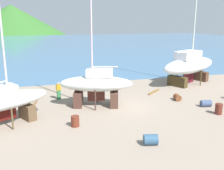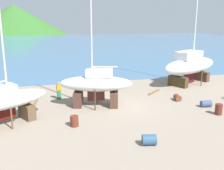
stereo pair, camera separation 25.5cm
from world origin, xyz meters
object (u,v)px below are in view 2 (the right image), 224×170
(sailboat_small_center, at_px, (96,84))
(barrel_blue_faded, at_px, (206,104))
(barrel_rust_near, at_px, (149,140))
(barrel_tipped_right, at_px, (219,109))
(sailboat_large_starboard, at_px, (3,101))
(sailboat_mid_port, at_px, (190,65))
(barrel_rust_mid, at_px, (74,121))
(barrel_tipped_center, at_px, (177,98))
(worker, at_px, (59,90))

(sailboat_small_center, distance_m, barrel_blue_faded, 9.99)
(barrel_rust_near, relative_size, barrel_tipped_right, 0.97)
(sailboat_small_center, relative_size, sailboat_large_starboard, 1.04)
(sailboat_mid_port, relative_size, barrel_rust_mid, 19.54)
(sailboat_large_starboard, bearing_deg, sailboat_small_center, -11.32)
(sailboat_large_starboard, xyz_separation_m, barrel_blue_faded, (16.89, -0.08, -1.53))
(sailboat_mid_port, relative_size, sailboat_large_starboard, 1.34)
(barrel_rust_near, relative_size, barrel_tipped_center, 1.11)
(barrel_tipped_right, bearing_deg, barrel_tipped_center, 108.66)
(barrel_rust_near, xyz_separation_m, barrel_tipped_right, (7.58, 3.63, 0.11))
(sailboat_small_center, xyz_separation_m, barrel_blue_faded, (9.46, -2.67, -1.73))
(sailboat_large_starboard, height_order, worker, sailboat_large_starboard)
(sailboat_mid_port, xyz_separation_m, barrel_blue_faded, (-3.08, -8.29, -1.96))
(barrel_tipped_center, height_order, barrel_tipped_right, barrel_tipped_right)
(barrel_blue_faded, xyz_separation_m, barrel_rust_near, (-7.70, -5.60, 0.05))
(sailboat_mid_port, bearing_deg, sailboat_small_center, 177.24)
(barrel_rust_mid, height_order, barrel_tipped_center, barrel_rust_mid)
(sailboat_large_starboard, xyz_separation_m, barrel_tipped_right, (16.77, -2.05, -1.37))
(worker, bearing_deg, barrel_rust_mid, 169.28)
(barrel_rust_near, bearing_deg, barrel_tipped_center, 52.34)
(barrel_blue_faded, xyz_separation_m, barrel_tipped_center, (-1.58, 2.34, 0.00))
(sailboat_small_center, relative_size, worker, 7.08)
(barrel_tipped_center, distance_m, barrel_tipped_right, 4.55)
(sailboat_large_starboard, distance_m, worker, 7.06)
(sailboat_large_starboard, relative_size, worker, 6.84)
(barrel_tipped_center, bearing_deg, barrel_rust_mid, -159.70)
(sailboat_small_center, distance_m, barrel_rust_mid, 5.09)
(barrel_rust_near, bearing_deg, barrel_rust_mid, 135.73)
(barrel_rust_mid, height_order, barrel_blue_faded, barrel_rust_mid)
(barrel_rust_near, bearing_deg, sailboat_small_center, 102.03)
(sailboat_mid_port, xyz_separation_m, barrel_rust_mid, (-15.00, -9.77, -1.85))
(sailboat_large_starboard, bearing_deg, barrel_tipped_right, -37.49)
(worker, bearing_deg, sailboat_mid_port, -96.66)
(barrel_rust_mid, bearing_deg, sailboat_mid_port, 33.08)
(sailboat_large_starboard, relative_size, barrel_rust_mid, 14.59)
(sailboat_small_center, bearing_deg, barrel_tipped_right, 168.94)
(sailboat_small_center, xyz_separation_m, barrel_rust_near, (1.76, -8.27, -1.68))
(sailboat_mid_port, bearing_deg, barrel_rust_mid, -173.80)
(barrel_rust_mid, bearing_deg, barrel_blue_faded, 7.10)
(sailboat_small_center, relative_size, barrel_tipped_center, 15.48)
(sailboat_large_starboard, bearing_deg, barrel_rust_mid, -48.02)
(barrel_rust_mid, distance_m, barrel_blue_faded, 12.01)
(sailboat_mid_port, xyz_separation_m, sailboat_large_starboard, (-19.97, -8.20, -0.43))
(sailboat_small_center, bearing_deg, barrel_rust_mid, 74.74)
(barrel_rust_mid, xyz_separation_m, barrel_tipped_center, (10.35, 3.83, -0.10))
(barrel_rust_near, bearing_deg, worker, 113.65)
(barrel_tipped_right, bearing_deg, barrel_blue_faded, 86.47)
(sailboat_small_center, bearing_deg, barrel_tipped_center, -167.04)
(barrel_rust_near, bearing_deg, sailboat_mid_port, 52.17)
(barrel_rust_mid, relative_size, barrel_blue_faded, 0.88)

